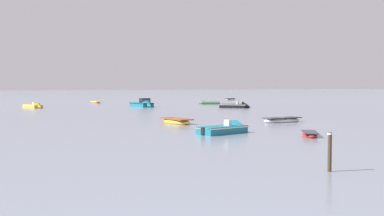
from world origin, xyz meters
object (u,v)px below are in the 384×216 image
(rowboat_moored_1, at_px, (176,122))
(motorboat_moored_2, at_px, (229,130))
(rowboat_moored_3, at_px, (230,99))
(mooring_post_near, at_px, (330,153))
(rowboat_moored_2, at_px, (310,134))
(motorboat_moored_3, at_px, (207,103))
(rowboat_moored_4, at_px, (282,120))
(motorboat_moored_4, at_px, (238,107))
(motorboat_moored_1, at_px, (144,105))
(motorboat_moored_0, at_px, (35,107))
(rowboat_moored_0, at_px, (96,102))

(rowboat_moored_1, relative_size, motorboat_moored_2, 0.92)
(rowboat_moored_3, height_order, mooring_post_near, mooring_post_near)
(rowboat_moored_2, xyz_separation_m, motorboat_moored_3, (23.66, 58.18, 0.07))
(rowboat_moored_4, height_order, mooring_post_near, mooring_post_near)
(motorboat_moored_4, xyz_separation_m, mooring_post_near, (-29.56, -52.96, 0.59))
(motorboat_moored_1, bearing_deg, rowboat_moored_4, -7.04)
(motorboat_moored_2, relative_size, mooring_post_near, 2.67)
(motorboat_moored_2, bearing_deg, mooring_post_near, -120.45)
(rowboat_moored_1, height_order, motorboat_moored_2, motorboat_moored_2)
(motorboat_moored_3, bearing_deg, motorboat_moored_0, 30.78)
(rowboat_moored_2, height_order, motorboat_moored_2, motorboat_moored_2)
(motorboat_moored_2, xyz_separation_m, motorboat_moored_3, (27.88, 53.19, -0.03))
(motorboat_moored_2, bearing_deg, motorboat_moored_1, 63.19)
(motorboat_moored_0, relative_size, rowboat_moored_4, 1.09)
(motorboat_moored_0, height_order, rowboat_moored_3, motorboat_moored_0)
(rowboat_moored_2, distance_m, motorboat_moored_4, 45.90)
(rowboat_moored_2, relative_size, motorboat_moored_2, 0.61)
(rowboat_moored_2, xyz_separation_m, rowboat_moored_3, (43.78, 81.11, 0.04))
(rowboat_moored_3, distance_m, motorboat_moored_2, 89.99)
(rowboat_moored_3, xyz_separation_m, rowboat_moored_4, (-36.94, -69.06, 0.02))
(rowboat_moored_0, distance_m, mooring_post_near, 88.10)
(rowboat_moored_1, bearing_deg, rowboat_moored_2, -170.98)
(motorboat_moored_2, bearing_deg, rowboat_moored_3, 44.24)
(motorboat_moored_0, bearing_deg, rowboat_moored_4, 1.44)
(motorboat_moored_0, distance_m, motorboat_moored_2, 52.89)
(mooring_post_near, bearing_deg, motorboat_moored_0, 91.81)
(rowboat_moored_4, bearing_deg, rowboat_moored_2, 58.85)
(rowboat_moored_0, bearing_deg, rowboat_moored_3, 89.65)
(rowboat_moored_0, height_order, mooring_post_near, mooring_post_near)
(motorboat_moored_0, bearing_deg, rowboat_moored_0, 117.70)
(rowboat_moored_3, height_order, rowboat_moored_4, rowboat_moored_4)
(motorboat_moored_2, height_order, motorboat_moored_3, motorboat_moored_2)
(rowboat_moored_0, bearing_deg, motorboat_moored_0, -50.53)
(rowboat_moored_0, relative_size, rowboat_moored_3, 0.91)
(rowboat_moored_3, distance_m, rowboat_moored_4, 78.32)
(motorboat_moored_1, xyz_separation_m, mooring_post_near, (-16.24, -63.94, 0.48))
(rowboat_moored_0, distance_m, rowboat_moored_3, 39.78)
(rowboat_moored_0, xyz_separation_m, motorboat_moored_0, (-15.94, -17.88, 0.06))
(rowboat_moored_2, distance_m, mooring_post_near, 15.02)
(motorboat_moored_1, relative_size, motorboat_moored_2, 1.25)
(rowboat_moored_0, distance_m, motorboat_moored_2, 70.80)
(rowboat_moored_3, xyz_separation_m, mooring_post_near, (-53.10, -92.88, 0.67))
(motorboat_moored_4, bearing_deg, motorboat_moored_1, -171.68)
(motorboat_moored_1, xyz_separation_m, motorboat_moored_2, (-11.14, -47.18, -0.13))
(rowboat_moored_1, relative_size, motorboat_moored_1, 0.74)
(motorboat_moored_0, height_order, mooring_post_near, mooring_post_near)
(rowboat_moored_2, xyz_separation_m, motorboat_moored_2, (-4.22, 4.99, 0.10))
(rowboat_moored_2, bearing_deg, rowboat_moored_3, 7.57)
(motorboat_moored_1, relative_size, motorboat_moored_3, 1.42)
(rowboat_moored_0, height_order, rowboat_moored_2, rowboat_moored_0)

